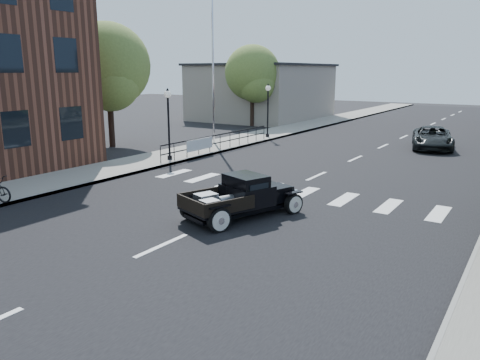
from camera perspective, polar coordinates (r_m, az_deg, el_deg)
The scene contains 14 objects.
ground at distance 14.86m, azimuth -1.71°, elevation -4.57°, with size 120.00×120.00×0.00m, color black.
road at distance 28.20m, azimuth 15.90°, elevation 3.43°, with size 14.00×80.00×0.02m, color black.
road_markings at distance 23.53m, azimuth 12.25°, elevation 1.76°, with size 12.00×60.00×0.06m, color silver, non-canonical shape.
sidewalk_left at distance 31.68m, azimuth 1.04°, elevation 5.07°, with size 3.00×80.00×0.15m, color gray.
low_building_left at distance 45.91m, azimuth 2.77°, elevation 10.60°, with size 10.00×12.00×5.00m, color gray.
railing at distance 26.82m, azimuth -2.44°, elevation 4.83°, with size 0.08×10.00×1.00m, color black, non-canonical shape.
banner at distance 25.22m, azimuth -4.92°, elevation 3.80°, with size 0.04×2.20×0.60m, color silver, non-canonical shape.
lamp_post_b at distance 23.73m, azimuth -8.69°, elevation 6.73°, with size 0.36×0.36×3.57m, color black, non-canonical shape.
lamp_post_c at distance 31.87m, azimuth 3.41°, elevation 8.46°, with size 0.36×0.36×3.57m, color black, non-canonical shape.
flagpole at distance 29.31m, azimuth -3.34°, elevation 15.91°, with size 0.12×0.12×11.60m, color silver.
big_tree_near at distance 29.55m, azimuth -15.70°, elevation 11.04°, with size 5.02×5.02×7.38m, color #546A2D, non-canonical shape.
big_tree_far at distance 39.45m, azimuth 1.51°, elevation 11.40°, with size 4.54×4.54×6.66m, color #546A2D, non-canonical shape.
hotrod_pickup at distance 14.67m, azimuth 0.17°, elevation -1.98°, with size 1.87×4.00×1.39m, color black, non-canonical shape.
second_car at distance 30.02m, azimuth 22.41°, elevation 4.75°, with size 2.18×4.72×1.31m, color black.
Camera 1 is at (8.06, -11.64, 4.52)m, focal length 35.00 mm.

